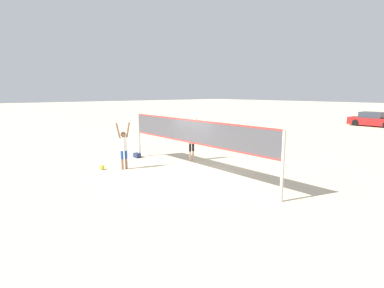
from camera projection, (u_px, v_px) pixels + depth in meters
name	position (u px, v px, depth m)	size (l,w,h in m)	color
ground_plane	(192.00, 173.00, 12.87)	(200.00, 200.00, 0.00)	beige
volleyball_net	(192.00, 134.00, 12.58)	(8.94, 0.10, 2.31)	beige
player_spiker	(124.00, 145.00, 13.36)	(0.28, 0.70, 2.12)	#8C664C
player_blocker	(192.00, 138.00, 15.07)	(0.28, 0.71, 2.17)	beige
volleyball	(102.00, 167.00, 13.44)	(0.22, 0.22, 0.22)	yellow
gear_bag	(137.00, 155.00, 15.91)	(0.42, 0.25, 0.24)	navy
parked_car_near	(374.00, 120.00, 30.39)	(4.58, 2.00, 1.45)	maroon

